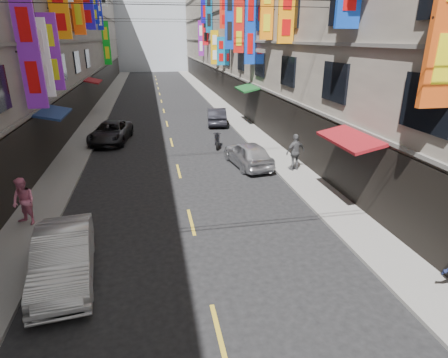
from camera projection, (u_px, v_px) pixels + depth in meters
name	position (u px, v px, depth m)	size (l,w,h in m)	color
sidewalk_left	(100.00, 112.00, 35.37)	(2.00, 90.00, 0.12)	slate
sidewalk_right	(224.00, 108.00, 37.53)	(2.00, 90.00, 0.12)	slate
building_row_left	(11.00, 2.00, 30.96)	(10.14, 90.00, 19.00)	gray
building_row_right	(286.00, 6.00, 35.28)	(10.14, 90.00, 19.00)	#A59B8A
haze_block	(150.00, 16.00, 78.50)	(18.00, 8.00, 22.00)	#AEB7C2
shop_signage	(162.00, 0.00, 26.43)	(14.00, 55.00, 12.64)	#0D3898
street_awnings	(150.00, 109.00, 20.49)	(13.99, 35.20, 0.41)	#134A1C
overhead_cables	(164.00, 0.00, 22.34)	(14.00, 38.04, 1.24)	black
lane_markings	(165.00, 117.00, 33.71)	(0.12, 80.20, 0.01)	gold
scooter_far_right	(217.00, 141.00, 24.15)	(0.60, 1.80, 1.14)	black
car_left_mid	(64.00, 257.00, 10.80)	(1.53, 4.39, 1.45)	silver
car_left_far	(111.00, 132.00, 25.28)	(2.26, 4.89, 1.36)	black
car_right_mid	(248.00, 154.00, 20.47)	(1.65, 4.11, 1.40)	silver
car_right_far	(217.00, 116.00, 30.47)	(1.44, 4.12, 1.36)	#24242B
pedestrian_lfar	(24.00, 202.00, 13.72)	(0.88, 0.60, 1.81)	pink
pedestrian_rfar	(295.00, 152.00, 19.45)	(1.13, 0.64, 1.93)	#4F4F51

